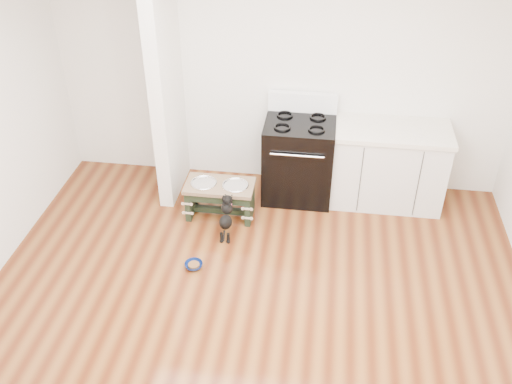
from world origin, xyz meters
name	(u,v)px	position (x,y,z in m)	size (l,w,h in m)	color
ground	(248,334)	(0.00, 0.00, 0.00)	(5.00, 5.00, 0.00)	#4E200D
room_shell	(246,175)	(0.00, 0.00, 1.62)	(5.00, 5.00, 5.00)	silver
partition_wall	(166,80)	(-1.18, 2.10, 1.35)	(0.15, 0.80, 2.70)	silver
oven_range	(299,158)	(0.25, 2.16, 0.48)	(0.76, 0.69, 1.14)	black
cabinet_run	(388,166)	(1.23, 2.18, 0.45)	(1.24, 0.64, 0.91)	silver
dog_feeder	(220,194)	(-0.55, 1.63, 0.29)	(0.73, 0.39, 0.42)	black
puppy	(226,217)	(-0.42, 1.29, 0.24)	(0.13, 0.38, 0.45)	black
floor_bowl	(194,265)	(-0.65, 0.75, 0.03)	(0.18, 0.18, 0.06)	#0C1D55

